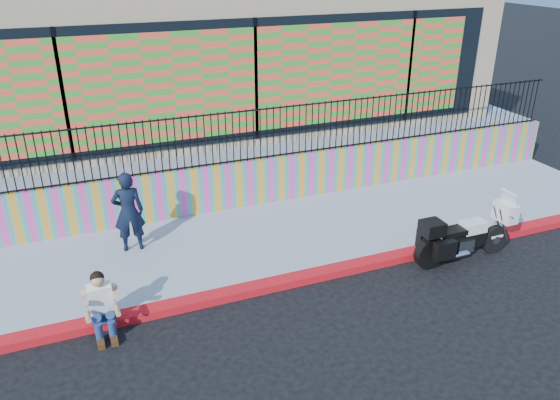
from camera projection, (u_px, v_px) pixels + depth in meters
ground at (331, 275)px, 10.35m from camera, size 90.00×90.00×0.00m
red_curb at (331, 272)px, 10.32m from camera, size 16.00×0.30×0.15m
sidewalk at (296, 233)px, 11.72m from camera, size 16.00×3.00×0.15m
mural_wall at (270, 180)px, 12.80m from camera, size 16.00×0.20×1.10m
metal_fence at (269, 133)px, 12.32m from camera, size 15.80×0.04×1.20m
elevated_platform at (212, 124)px, 17.14m from camera, size 16.00×10.00×1.25m
storefront_building at (210, 39)px, 15.85m from camera, size 14.00×8.06×4.00m
police_motorcycle at (463, 235)px, 10.63m from camera, size 2.13×0.71×1.33m
police_officer at (128, 212)px, 10.61m from camera, size 0.62×0.43×1.65m
seated_man at (102, 311)px, 8.58m from camera, size 0.54×0.71×1.06m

